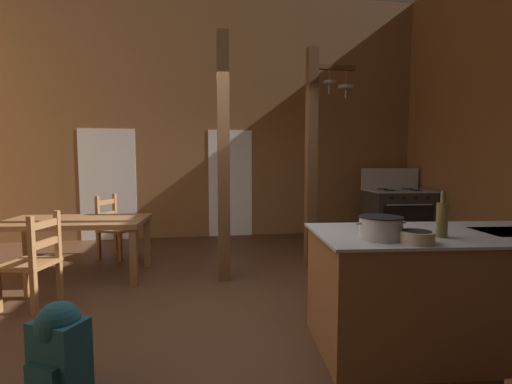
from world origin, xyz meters
The scene contains 15 objects.
ground_plane centered at (0.00, 0.00, -0.05)m, with size 9.04×8.01×0.10m, color #422819.
wall_back centered at (0.00, 3.68, 2.32)m, with size 9.04×0.14×4.63m, color brown.
glazed_door_back_left centered at (-1.85, 3.60, 1.02)m, with size 1.00×0.01×2.05m, color white.
glazed_panel_back_right centered at (0.41, 3.60, 1.02)m, with size 0.84×0.01×2.05m, color white.
kitchen_island centered at (1.76, -0.92, 0.46)m, with size 2.24×1.14×0.92m.
stove_range centered at (3.46, 2.79, 0.48)m, with size 1.18×0.87×1.32m.
support_post_with_pot_rack centered at (1.37, 1.42, 1.61)m, with size 0.68×0.22×2.98m.
support_post_center centered at (0.10, 0.97, 1.49)m, with size 0.14×0.14×2.98m.
dining_table centered at (-1.72, 1.35, 0.65)m, with size 1.75×1.00×0.74m.
ladderback_chair_near_window centered at (-1.47, 2.30, 0.45)m, with size 0.59×0.59×0.95m.
ladderback_chair_by_post centered at (-1.85, 0.47, 0.45)m, with size 0.54×0.54×0.95m.
backpack centered at (-1.07, -1.07, 0.31)m, with size 0.39×0.38×0.60m.
stockpot_on_counter centered at (1.07, -1.06, 1.00)m, with size 0.37×0.30×0.16m.
mixing_bowl_on_counter centered at (1.24, -1.22, 0.96)m, with size 0.23×0.23×0.08m.
bottle_tall_on_counter centered at (1.53, -1.08, 1.05)m, with size 0.08×0.08×0.34m.
Camera 1 is at (-0.19, -3.41, 1.47)m, focal length 25.42 mm.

